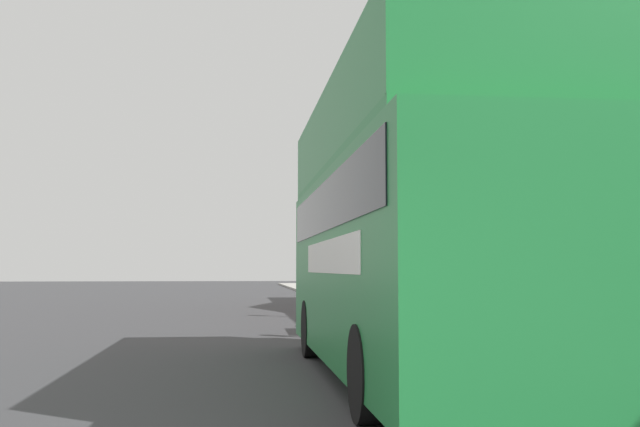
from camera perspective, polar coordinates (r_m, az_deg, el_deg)
The scene contains 7 objects.
ground_plane at distance 24.47m, azimuth -7.31°, elevation -7.92°, with size 144.00×144.00×0.00m, color #3D3D3F.
sidewalk at distance 22.36m, azimuth 9.80°, elevation -8.07°, with size 3.74×108.00×0.14m.
brick_terrace_rear at distance 28.96m, azimuth 16.12°, elevation 2.65°, with size 6.00×20.53×9.95m.
tour_bus at distance 10.91m, azimuth 6.53°, elevation -2.58°, with size 2.46×9.70×4.17m.
parked_car_ahead_of_bus at distance 18.51m, azimuth 3.72°, elevation -7.18°, with size 1.80×4.46×1.34m.
lamp_post_second at distance 15.79m, azimuth 12.12°, elevation 2.44°, with size 0.35×0.35×4.73m.
lamp_post_third at distance 23.17m, azimuth 5.57°, elevation 0.25°, with size 0.35×0.35×4.71m.
Camera 1 is at (0.33, -3.42, 1.59)m, focal length 42.00 mm.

